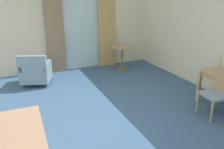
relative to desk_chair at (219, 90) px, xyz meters
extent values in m
cube|color=#38567A|center=(-2.28, 0.60, -0.57)|extent=(6.85, 7.52, 0.10)
cube|color=beige|center=(-2.28, 4.10, 0.79)|extent=(6.45, 0.12, 2.62)
cube|color=silver|center=(-1.47, 4.02, 0.63)|extent=(1.19, 0.02, 2.30)
cube|color=#897056|center=(-2.29, 3.92, 0.64)|extent=(0.52, 0.10, 2.31)
cube|color=tan|center=(-0.66, 3.92, 0.64)|extent=(0.56, 0.10, 2.31)
cube|color=tan|center=(0.67, 0.62, -0.18)|extent=(0.06, 0.06, 0.69)
cube|color=tan|center=(0.12, 0.61, -0.18)|extent=(0.06, 0.06, 0.69)
cube|color=gray|center=(-0.08, 0.01, -0.09)|extent=(0.46, 0.49, 0.04)
cylinder|color=tan|center=(-0.25, 0.23, -0.32)|extent=(0.04, 0.04, 0.41)
cylinder|color=tan|center=(-0.29, -0.17, -0.32)|extent=(0.04, 0.04, 0.41)
cylinder|color=tan|center=(0.12, 0.19, -0.32)|extent=(0.04, 0.04, 0.41)
cylinder|color=tan|center=(0.40, 0.39, 0.21)|extent=(0.14, 0.14, 0.02)
cylinder|color=tan|center=(0.40, 0.39, 0.39)|extent=(0.02, 0.02, 0.35)
cube|color=gray|center=(-3.00, 3.11, -0.27)|extent=(0.88, 0.89, 0.31)
cube|color=gray|center=(-3.09, 2.83, 0.10)|extent=(0.69, 0.34, 0.43)
cube|color=gray|center=(-2.72, 3.01, -0.03)|extent=(0.32, 0.70, 0.16)
cube|color=gray|center=(-3.27, 3.20, -0.03)|extent=(0.32, 0.70, 0.16)
cylinder|color=#4C3D2D|center=(-2.63, 3.29, -0.47)|extent=(0.04, 0.04, 0.10)
cylinder|color=#4C3D2D|center=(-3.17, 3.48, -0.47)|extent=(0.04, 0.04, 0.10)
cylinder|color=#4C3D2D|center=(-2.82, 2.74, -0.47)|extent=(0.04, 0.04, 0.10)
cylinder|color=#4C3D2D|center=(-3.36, 2.93, -0.47)|extent=(0.04, 0.04, 0.10)
cylinder|color=tan|center=(-0.39, 3.33, 0.20)|extent=(0.65, 0.65, 0.03)
cylinder|color=brown|center=(-0.39, 3.33, -0.17)|extent=(0.07, 0.07, 0.70)
cylinder|color=brown|center=(-0.39, 3.33, -0.51)|extent=(0.36, 0.36, 0.02)
camera|label=1|loc=(-3.37, -2.71, 1.66)|focal=35.55mm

